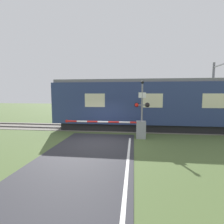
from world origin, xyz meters
name	(u,v)px	position (x,y,z in m)	size (l,w,h in m)	color
ground_plane	(98,142)	(0.00, 0.00, 0.00)	(80.00, 80.00, 0.00)	#4C6033
track_bed	(108,128)	(0.00, 4.22, 0.02)	(36.00, 3.20, 0.13)	slate
train	(150,104)	(3.41, 4.22, 2.03)	(15.13, 3.19, 3.97)	black
crossing_barrier	(134,128)	(2.19, 1.14, 0.65)	(5.39, 0.44, 1.14)	gray
signal_post	(142,106)	(2.65, 1.19, 2.09)	(0.98, 0.26, 3.68)	gray
catenary_pole	(213,93)	(9.01, 6.34, 2.94)	(0.20, 1.90, 5.59)	slate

